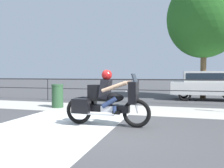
# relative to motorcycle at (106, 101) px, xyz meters

# --- Properties ---
(ground_plane) EXTENTS (120.00, 120.00, 0.00)m
(ground_plane) POSITION_rel_motorcycle_xyz_m (0.15, -0.47, -0.70)
(ground_plane) COLOR #424244
(sidewalk_band) EXTENTS (44.00, 2.40, 0.01)m
(sidewalk_band) POSITION_rel_motorcycle_xyz_m (0.15, 2.93, -0.69)
(sidewalk_band) COLOR #B7B2A8
(sidewalk_band) RESTS_ON ground
(crosswalk_band) EXTENTS (3.32, 6.00, 0.01)m
(crosswalk_band) POSITION_rel_motorcycle_xyz_m (-1.36, -0.67, -0.69)
(crosswalk_band) COLOR silver
(crosswalk_band) RESTS_ON ground
(fence_railing) EXTENTS (36.00, 0.05, 1.21)m
(fence_railing) POSITION_rel_motorcycle_xyz_m (0.15, 4.99, 0.25)
(fence_railing) COLOR #232326
(fence_railing) RESTS_ON ground
(motorcycle) EXTENTS (2.45, 0.76, 1.56)m
(motorcycle) POSITION_rel_motorcycle_xyz_m (0.00, 0.00, 0.00)
(motorcycle) COLOR black
(motorcycle) RESTS_ON ground
(parked_car) EXTENTS (3.94, 1.63, 1.61)m
(parked_car) POSITION_rel_motorcycle_xyz_m (3.55, 7.35, 0.22)
(parked_car) COLOR silver
(parked_car) RESTS_ON ground
(trash_bin) EXTENTS (0.51, 0.51, 1.01)m
(trash_bin) POSITION_rel_motorcycle_xyz_m (-3.00, 2.64, -0.19)
(trash_bin) COLOR #284C2D
(trash_bin) RESTS_ON ground
(tree_behind_sign) EXTENTS (4.28, 4.28, 7.12)m
(tree_behind_sign) POSITION_rel_motorcycle_xyz_m (3.51, 8.12, 4.06)
(tree_behind_sign) COLOR brown
(tree_behind_sign) RESTS_ON ground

